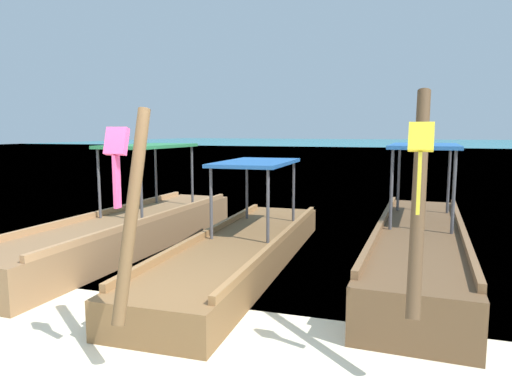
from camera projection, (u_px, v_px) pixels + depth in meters
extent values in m
plane|color=beige|center=(145.00, 360.00, 4.47)|extent=(120.00, 120.00, 0.00)
plane|color=#147A89|center=(388.00, 147.00, 62.54)|extent=(120.00, 120.00, 0.00)
cube|color=olive|center=(127.00, 234.00, 8.59)|extent=(1.52, 6.41, 0.59)
cube|color=#AF7F52|center=(99.00, 213.00, 8.75)|extent=(0.30, 5.86, 0.10)
cube|color=#AF7F52|center=(154.00, 217.00, 8.34)|extent=(0.30, 5.86, 0.10)
cylinder|color=#4C4C51|center=(99.00, 184.00, 8.47)|extent=(0.05, 0.05, 1.26)
cylinder|color=#4C4C51|center=(141.00, 186.00, 8.17)|extent=(0.05, 0.05, 1.26)
cylinder|color=#4C4C51|center=(156.00, 175.00, 10.25)|extent=(0.05, 0.05, 1.26)
cylinder|color=#4C4C51|center=(192.00, 176.00, 9.95)|extent=(0.05, 0.05, 1.26)
cube|color=#2D844C|center=(148.00, 146.00, 9.12)|extent=(1.16, 2.15, 0.06)
cube|color=brown|center=(242.00, 253.00, 7.53)|extent=(1.45, 6.20, 0.46)
cube|color=#996C3F|center=(206.00, 233.00, 7.67)|extent=(0.18, 5.68, 0.10)
cube|color=#996C3F|center=(280.00, 238.00, 7.31)|extent=(0.18, 5.68, 0.10)
cylinder|color=brown|center=(132.00, 213.00, 4.31)|extent=(0.13, 0.69, 1.96)
cube|color=#F24C8C|center=(116.00, 141.00, 4.03)|extent=(0.20, 0.13, 0.25)
cube|color=#F24C8C|center=(117.00, 182.00, 4.06)|extent=(0.03, 0.08, 0.46)
cylinder|color=#4C4C51|center=(211.00, 204.00, 7.41)|extent=(0.05, 0.05, 1.14)
cylinder|color=#4C4C51|center=(268.00, 206.00, 7.14)|extent=(0.05, 0.05, 1.14)
cylinder|color=#4C4C51|center=(247.00, 190.00, 9.17)|extent=(0.05, 0.05, 1.14)
cylinder|color=#4C4C51|center=(293.00, 192.00, 8.90)|extent=(0.05, 0.05, 1.14)
cube|color=#235BA3|center=(256.00, 163.00, 8.08)|extent=(1.17, 2.07, 0.06)
cube|color=brown|center=(419.00, 249.00, 7.42)|extent=(1.56, 6.38, 0.63)
cube|color=brown|center=(381.00, 224.00, 7.58)|extent=(0.33, 5.82, 0.10)
cube|color=brown|center=(462.00, 229.00, 7.16)|extent=(0.33, 5.82, 0.10)
cylinder|color=brown|center=(419.00, 199.00, 4.09)|extent=(0.16, 0.88, 1.96)
cube|color=yellow|center=(421.00, 137.00, 3.82)|extent=(0.21, 0.15, 0.25)
cube|color=yellow|center=(419.00, 183.00, 3.85)|extent=(0.03, 0.08, 0.52)
cylinder|color=#4C4C51|center=(391.00, 190.00, 7.30)|extent=(0.05, 0.05, 1.26)
cylinder|color=#4C4C51|center=(454.00, 192.00, 6.99)|extent=(0.05, 0.05, 1.26)
cylinder|color=#4C4C51|center=(399.00, 178.00, 9.07)|extent=(0.05, 0.05, 1.26)
cylinder|color=#4C4C51|center=(449.00, 180.00, 8.76)|extent=(0.05, 0.05, 1.26)
cube|color=#235BA3|center=(425.00, 146.00, 7.95)|extent=(1.18, 2.14, 0.06)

